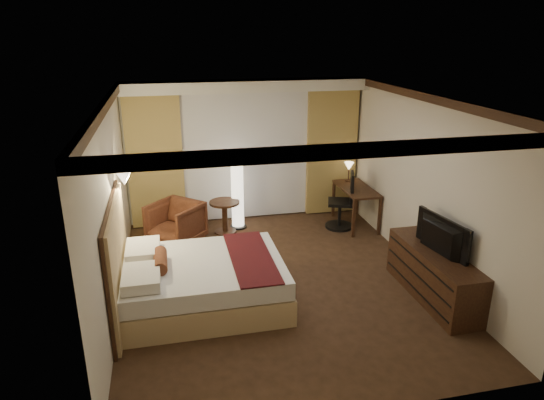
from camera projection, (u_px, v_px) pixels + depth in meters
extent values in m
cube|color=#322013|center=(278.00, 281.00, 7.24)|extent=(4.50, 5.50, 0.01)
cube|color=white|center=(279.00, 99.00, 6.35)|extent=(4.50, 5.50, 0.01)
cube|color=beige|center=(245.00, 151.00, 9.33)|extent=(4.50, 0.02, 2.70)
cube|color=beige|center=(111.00, 208.00, 6.33)|extent=(0.02, 5.50, 2.70)
cube|color=beige|center=(424.00, 185.00, 7.26)|extent=(0.02, 5.50, 2.70)
cube|color=white|center=(246.00, 86.00, 8.68)|extent=(4.50, 0.50, 0.20)
cube|color=silver|center=(246.00, 157.00, 9.29)|extent=(2.48, 0.04, 2.45)
cube|color=tan|center=(155.00, 163.00, 8.88)|extent=(1.00, 0.14, 2.45)
cube|color=tan|center=(331.00, 153.00, 9.58)|extent=(1.00, 0.14, 2.45)
imported|color=#4C2817|center=(175.00, 221.00, 8.42)|extent=(1.08, 1.08, 0.81)
imported|color=black|center=(437.00, 232.00, 6.49)|extent=(0.73, 1.09, 0.13)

